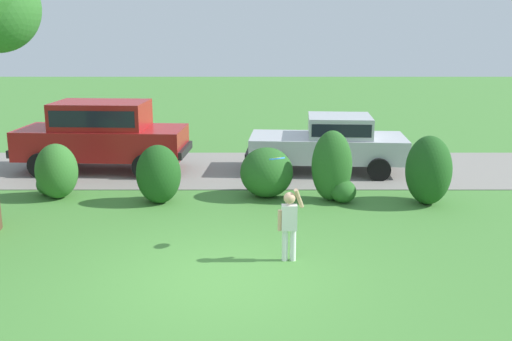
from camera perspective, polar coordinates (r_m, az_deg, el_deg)
ground_plane at (r=9.53m, az=-3.59°, el=-10.41°), size 80.00×80.00×0.00m
driveway_strip at (r=16.62m, az=-1.97°, el=0.14°), size 28.00×4.40×0.02m
shrub_near_tree at (r=14.49m, az=-18.64°, el=-0.20°), size 1.08×1.05×1.29m
shrub_centre_left at (r=13.51m, az=-9.26°, el=-0.64°), size 1.01×0.96×1.34m
shrub_centre at (r=13.81m, az=1.13°, el=-0.18°), size 1.24×1.20×1.18m
shrub_centre_right at (r=13.56m, az=7.58°, el=0.11°), size 1.01×0.85×1.63m
shrub_far_end at (r=13.75m, az=16.39°, el=0.02°), size 1.00×1.19×1.56m
parked_sedan at (r=16.33m, az=7.34°, el=2.79°), size 4.52×2.33×1.56m
parked_suv at (r=16.84m, az=-14.49°, el=3.59°), size 4.79×2.29×1.92m
child_thrower at (r=10.00m, az=3.33°, el=-4.83°), size 0.45×0.27×1.29m
frisbee at (r=10.41m, az=2.14°, el=1.16°), size 0.29×0.28×0.11m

